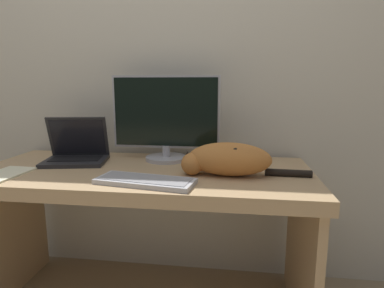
{
  "coord_description": "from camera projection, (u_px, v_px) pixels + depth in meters",
  "views": [
    {
      "loc": [
        0.43,
        -1.11,
        1.13
      ],
      "look_at": [
        0.24,
        0.31,
        0.87
      ],
      "focal_mm": 30.0,
      "sensor_mm": 36.0,
      "label": 1
    }
  ],
  "objects": [
    {
      "name": "cat",
      "position": [
        227.0,
        159.0,
        1.42
      ],
      "size": [
        0.58,
        0.18,
        0.15
      ],
      "rotation": [
        0.0,
        0.0,
        -0.05
      ],
      "color": "#C67A38",
      "rests_on": "desk"
    },
    {
      "name": "laptop",
      "position": [
        76.0,
        153.0,
        1.67
      ],
      "size": [
        0.34,
        0.28,
        0.23
      ],
      "rotation": [
        0.0,
        0.0,
        0.19
      ],
      "color": "#232326",
      "rests_on": "desk"
    },
    {
      "name": "monitor",
      "position": [
        166.0,
        119.0,
        1.69
      ],
      "size": [
        0.57,
        0.22,
        0.45
      ],
      "color": "#B2B2B7",
      "rests_on": "desk"
    },
    {
      "name": "small_toy",
      "position": [
        239.0,
        157.0,
        1.67
      ],
      "size": [
        0.06,
        0.06,
        0.06
      ],
      "color": "#2D6BB7",
      "rests_on": "desk"
    },
    {
      "name": "wall_back",
      "position": [
        161.0,
        54.0,
        1.83
      ],
      "size": [
        6.4,
        0.06,
        2.6
      ],
      "color": "beige",
      "rests_on": "ground_plane"
    },
    {
      "name": "paper_notepad",
      "position": [
        2.0,
        175.0,
        1.42
      ],
      "size": [
        0.17,
        0.29,
        0.01
      ],
      "color": "#F4EFC6",
      "rests_on": "desk"
    },
    {
      "name": "desk",
      "position": [
        144.0,
        198.0,
        1.57
      ],
      "size": [
        1.59,
        0.69,
        0.73
      ],
      "color": "tan",
      "rests_on": "ground_plane"
    },
    {
      "name": "external_keyboard",
      "position": [
        145.0,
        181.0,
        1.32
      ],
      "size": [
        0.43,
        0.21,
        0.02
      ],
      "rotation": [
        0.0,
        0.0,
        -0.16
      ],
      "color": "#BCBCC1",
      "rests_on": "desk"
    }
  ]
}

